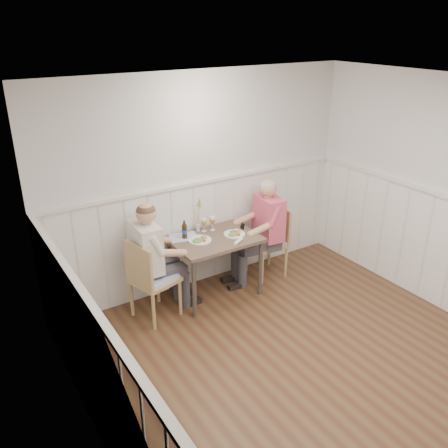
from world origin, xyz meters
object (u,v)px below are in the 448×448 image
(diner_cream, at_px, (151,268))
(beer_bottle, at_px, (184,231))
(chair_left, at_px, (150,277))
(dining_table, at_px, (215,245))
(chair_right, at_px, (270,239))
(man_in_pink, at_px, (265,237))
(grass_vase, at_px, (198,216))

(diner_cream, distance_m, beer_bottle, 0.59)
(chair_left, bearing_deg, beer_bottle, 22.39)
(chair_left, bearing_deg, dining_table, 3.34)
(chair_right, bearing_deg, dining_table, -176.35)
(man_in_pink, bearing_deg, dining_table, -179.50)
(chair_right, relative_size, grass_vase, 2.13)
(beer_bottle, bearing_deg, chair_right, -6.04)
(chair_left, height_order, grass_vase, grass_vase)
(man_in_pink, distance_m, grass_vase, 0.93)
(chair_right, distance_m, man_in_pink, 0.15)
(dining_table, xyz_separation_m, diner_cream, (-0.81, 0.04, -0.09))
(dining_table, relative_size, beer_bottle, 4.52)
(grass_vase, bearing_deg, man_in_pink, -18.49)
(chair_right, bearing_deg, beer_bottle, 173.96)
(dining_table, bearing_deg, beer_bottle, 149.34)
(diner_cream, bearing_deg, dining_table, -2.54)
(dining_table, bearing_deg, diner_cream, 177.46)
(diner_cream, distance_m, grass_vase, 0.86)
(beer_bottle, bearing_deg, man_in_pink, -9.36)
(chair_right, height_order, beer_bottle, beer_bottle)
(beer_bottle, xyz_separation_m, grass_vase, (0.23, 0.10, 0.09))
(chair_right, height_order, grass_vase, grass_vase)
(beer_bottle, relative_size, grass_vase, 0.52)
(chair_left, distance_m, diner_cream, 0.11)
(beer_bottle, distance_m, grass_vase, 0.27)
(chair_right, bearing_deg, diner_cream, -179.33)
(chair_right, height_order, diner_cream, diner_cream)
(beer_bottle, bearing_deg, grass_vase, 23.06)
(dining_table, xyz_separation_m, chair_left, (-0.86, -0.05, -0.14))
(diner_cream, height_order, grass_vase, diner_cream)
(dining_table, relative_size, grass_vase, 2.35)
(dining_table, height_order, chair_left, chair_left)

